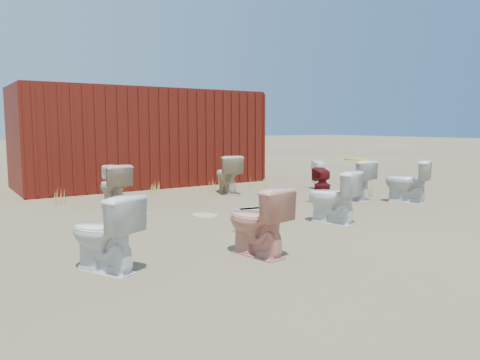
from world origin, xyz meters
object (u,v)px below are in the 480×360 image
toilet_back_beige_right (227,174)px  toilet_back_yellowlid (355,180)px  toilet_front_e (407,181)px  toilet_front_maroon (322,186)px  toilet_front_pink (257,221)px  toilet_front_c (332,197)px  toilet_back_beige_left (114,187)px  loose_tank (253,220)px  toilet_back_e (319,175)px  toilet_front_a (104,233)px  toilet_back_a (111,184)px  shipping_container (142,137)px

toilet_back_beige_right → toilet_back_yellowlid: toilet_back_beige_right is taller
toilet_front_e → toilet_front_maroon: bearing=-54.5°
toilet_front_pink → toilet_front_c: 2.19m
toilet_front_pink → toilet_back_beige_right: bearing=-128.3°
toilet_back_beige_right → toilet_back_yellowlid: (1.70, -2.19, -0.02)m
toilet_front_maroon → toilet_back_beige_right: (-0.80, 2.18, 0.08)m
toilet_back_beige_left → loose_tank: toilet_back_beige_left is taller
toilet_front_e → toilet_front_pink: bearing=-8.3°
toilet_front_maroon → toilet_back_e: (1.39, 1.57, -0.00)m
toilet_back_beige_left → toilet_back_e: toilet_back_beige_left is taller
toilet_front_a → toilet_back_a: 4.41m
toilet_front_a → toilet_back_beige_left: bearing=-134.8°
toilet_back_e → toilet_front_maroon: bearing=65.9°
toilet_front_pink → toilet_front_e: size_ratio=0.97×
toilet_front_c → toilet_back_beige_right: (0.33, 3.60, 0.02)m
toilet_front_pink → toilet_back_a: (-0.24, 4.54, -0.04)m
toilet_front_pink → toilet_front_c: size_ratio=0.99×
toilet_front_c → toilet_back_yellowlid: 2.47m
toilet_front_c → loose_tank: (-1.39, 0.14, -0.24)m
toilet_front_maroon → toilet_back_beige_right: toilet_back_beige_right is taller
toilet_back_beige_left → toilet_back_beige_right: 2.82m
shipping_container → toilet_back_a: (-1.65, -2.57, -0.83)m
toilet_back_beige_left → toilet_front_maroon: bearing=154.6°
toilet_front_pink → toilet_back_e: bearing=-150.3°
toilet_back_e → toilet_front_pink: bearing=57.6°
toilet_back_e → toilet_back_beige_right: bearing=1.7°
toilet_back_e → toilet_front_e: bearing=109.6°
toilet_front_e → toilet_back_e: 2.38m
toilet_front_a → toilet_back_beige_left: (1.26, 3.51, 0.00)m
toilet_front_e → toilet_back_beige_left: bearing=-51.3°
toilet_front_c → loose_tank: size_ratio=1.65×
toilet_back_e → shipping_container: bearing=-28.9°
toilet_front_c → toilet_back_yellowlid: size_ratio=1.01×
shipping_container → toilet_front_maroon: 5.22m
toilet_front_maroon → loose_tank: (-2.52, -1.28, -0.17)m
toilet_front_a → toilet_back_beige_right: toilet_back_beige_right is taller
toilet_front_pink → toilet_back_beige_right: toilet_back_beige_right is taller
shipping_container → toilet_back_yellowlid: 5.58m
toilet_back_a → toilet_front_pink: bearing=101.6°
shipping_container → toilet_front_e: (3.21, -5.65, -0.78)m
loose_tank → toilet_front_maroon: bearing=37.7°
toilet_front_pink → toilet_back_e: (4.54, 3.84, -0.06)m
shipping_container → loose_tank: bearing=-97.2°
toilet_front_maroon → loose_tank: size_ratio=1.39×
toilet_front_maroon → toilet_back_yellowlid: size_ratio=0.85×
toilet_front_e → toilet_back_a: 5.76m
toilet_front_pink → toilet_back_a: 4.54m
shipping_container → toilet_front_maroon: bearing=-70.2°
toilet_front_a → loose_tank: 2.40m
shipping_container → toilet_back_e: 4.61m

